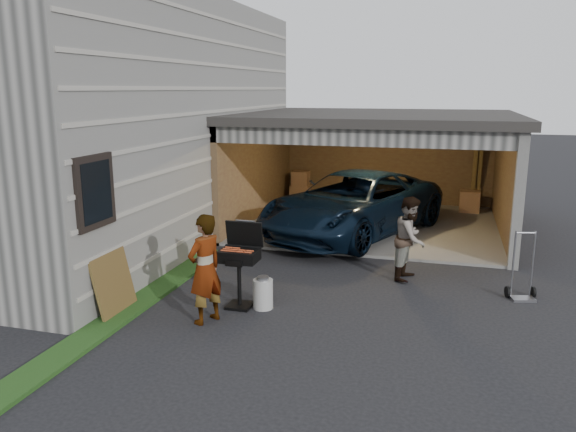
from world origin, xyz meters
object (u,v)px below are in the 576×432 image
(minivan, at_px, (353,206))
(bbq_grill, at_px, (240,258))
(woman, at_px, (205,269))
(plywood_panel, at_px, (114,283))
(man, at_px, (410,238))
(propane_tank, at_px, (263,294))
(hand_truck, at_px, (522,286))

(minivan, distance_m, bbq_grill, 5.07)
(minivan, xyz_separation_m, woman, (-1.30, -5.70, 0.10))
(woman, bearing_deg, minivan, -168.59)
(plywood_panel, bearing_deg, minivan, 64.07)
(minivan, relative_size, woman, 3.16)
(man, distance_m, plywood_panel, 5.30)
(propane_tank, bearing_deg, man, 44.60)
(bbq_grill, bearing_deg, man, 40.24)
(woman, relative_size, plywood_panel, 1.64)
(propane_tank, height_order, hand_truck, hand_truck)
(plywood_panel, height_order, hand_truck, hand_truck)
(woman, bearing_deg, plywood_panel, -61.69)
(woman, height_order, man, woman)
(man, xyz_separation_m, hand_truck, (1.92, -0.52, -0.56))
(hand_truck, bearing_deg, man, 149.46)
(bbq_grill, bearing_deg, plywood_panel, -154.89)
(man, bearing_deg, woman, 147.61)
(minivan, distance_m, hand_truck, 4.82)
(woman, height_order, hand_truck, woman)
(minivan, height_order, bbq_grill, minivan)
(minivan, bearing_deg, bbq_grill, -78.96)
(woman, bearing_deg, man, 159.93)
(man, bearing_deg, minivan, 40.64)
(man, xyz_separation_m, propane_tank, (-2.17, -2.14, -0.54))
(propane_tank, bearing_deg, bbq_grill, -176.62)
(minivan, height_order, propane_tank, minivan)
(man, distance_m, hand_truck, 2.07)
(propane_tank, relative_size, plywood_panel, 0.47)
(minivan, height_order, woman, woman)
(woman, relative_size, man, 1.08)
(woman, xyz_separation_m, hand_truck, (4.75, 2.38, -0.62))
(man, bearing_deg, plywood_panel, 136.55)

